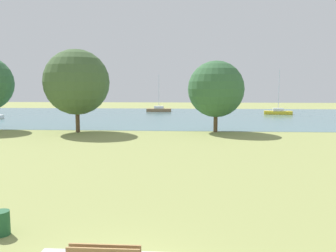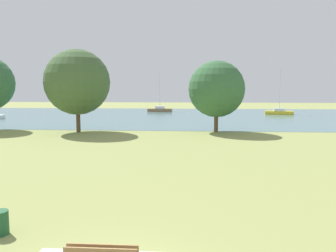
# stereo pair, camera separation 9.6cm
# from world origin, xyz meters

# --- Properties ---
(ground_plane) EXTENTS (160.00, 160.00, 0.00)m
(ground_plane) POSITION_xyz_m (0.00, 22.00, 0.00)
(ground_plane) COLOR #8C9351
(litter_bin) EXTENTS (0.56, 0.56, 0.80)m
(litter_bin) POSITION_xyz_m (-4.09, 2.64, 0.40)
(litter_bin) COLOR #1E512D
(litter_bin) RESTS_ON ground
(water_surface) EXTENTS (140.00, 40.00, 0.02)m
(water_surface) POSITION_xyz_m (0.00, 50.00, 0.01)
(water_surface) COLOR slate
(water_surface) RESTS_ON ground
(sailboat_brown) EXTENTS (4.82, 1.55, 7.28)m
(sailboat_brown) POSITION_xyz_m (-4.21, 60.20, 0.47)
(sailboat_brown) COLOR brown
(sailboat_brown) RESTS_ON water_surface
(sailboat_yellow) EXTENTS (4.98, 2.29, 7.98)m
(sailboat_yellow) POSITION_xyz_m (17.54, 54.57, 0.48)
(sailboat_yellow) COLOR yellow
(sailboat_yellow) RESTS_ON water_surface
(tree_west_near) EXTENTS (6.94, 6.94, 8.83)m
(tree_west_near) POSITION_xyz_m (-10.04, 28.44, 5.35)
(tree_west_near) COLOR brown
(tree_west_near) RESTS_ON ground
(tree_east_near) EXTENTS (6.02, 6.02, 7.63)m
(tree_east_near) POSITION_xyz_m (4.76, 29.57, 4.61)
(tree_east_near) COLOR brown
(tree_east_near) RESTS_ON ground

